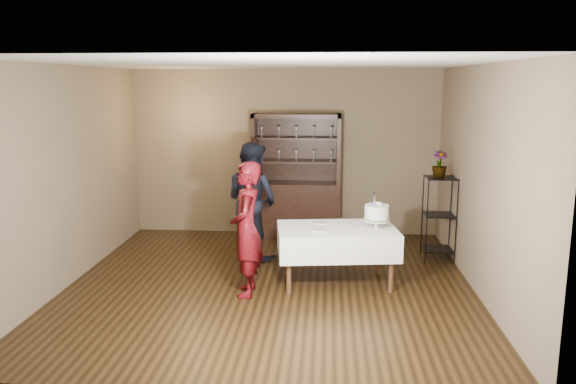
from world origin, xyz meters
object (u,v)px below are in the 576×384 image
at_px(plant_etagere, 439,215).
at_px(potted_plant, 440,164).
at_px(china_hutch, 296,197).
at_px(cake_table, 337,241).
at_px(man, 252,200).
at_px(cake, 377,214).
at_px(woman, 246,229).

height_order(plant_etagere, potted_plant, potted_plant).
bearing_deg(china_hutch, cake_table, -73.78).
relative_size(china_hutch, man, 1.20).
distance_m(plant_etagere, cake_table, 1.83).
bearing_deg(china_hutch, man, -116.82).
distance_m(plant_etagere, cake, 1.47).
bearing_deg(cake_table, plant_etagere, 37.04).
bearing_deg(man, cake, -176.93).
xyz_separation_m(china_hutch, woman, (-0.44, -2.58, 0.13)).
height_order(china_hutch, potted_plant, china_hutch).
relative_size(china_hutch, plant_etagere, 1.67).
xyz_separation_m(woman, potted_plant, (2.49, 1.54, 0.57)).
bearing_deg(china_hutch, cake, -62.48).
height_order(cake_table, woman, woman).
bearing_deg(woman, potted_plant, 117.69).
height_order(woman, cake, woman).
xyz_separation_m(plant_etagere, cake_table, (-1.45, -1.10, -0.10)).
relative_size(china_hutch, woman, 1.25).
bearing_deg(potted_plant, cake, -130.88).
xyz_separation_m(cake, potted_plant, (0.94, 1.09, 0.47)).
xyz_separation_m(china_hutch, man, (-0.57, -1.13, 0.17)).
bearing_deg(man, cake_table, 173.36).
xyz_separation_m(china_hutch, potted_plant, (2.05, -1.04, 0.71)).
bearing_deg(woman, cake_table, 108.02).
bearing_deg(man, plant_etagere, -144.53).
bearing_deg(cake_table, man, 139.60).
bearing_deg(cake_table, china_hutch, 106.22).
bearing_deg(cake, potted_plant, 49.12).
distance_m(man, potted_plant, 2.68).
bearing_deg(woman, cake, 102.23).
xyz_separation_m(china_hutch, plant_etagere, (2.08, -1.05, -0.01)).
relative_size(cake_table, cake, 3.40).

